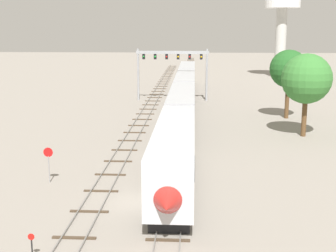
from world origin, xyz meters
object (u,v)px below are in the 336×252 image
passenger_train (184,97)px  signal_gantry (172,63)px  trackside_tree_mid (307,79)px  water_tower (282,6)px  trackside_tree_left (289,69)px  switch_stand (32,250)px  stop_sign (49,160)px

passenger_train → signal_gantry: bearing=99.5°
trackside_tree_mid → signal_gantry: bearing=122.2°
water_tower → trackside_tree_mid: bearing=-97.5°
passenger_train → trackside_tree_left: bearing=-5.6°
passenger_train → trackside_tree_mid: bearing=-41.1°
trackside_tree_left → water_tower: bearing=81.2°
signal_gantry → switch_stand: (-4.85, -55.66, -5.84)m
stop_sign → switch_stand: bearing=-76.9°
passenger_train → water_tower: water_tower is taller
trackside_tree_left → signal_gantry: bearing=137.5°
passenger_train → stop_sign: bearing=-108.6°
switch_stand → trackside_tree_mid: size_ratio=0.16×
water_tower → trackside_tree_left: 54.63m
water_tower → signal_gantry: bearing=-122.7°
signal_gantry → trackside_tree_left: (16.25, -14.88, 0.30)m
signal_gantry → stop_sign: bearing=-100.2°
water_tower → stop_sign: (-32.24, -81.33, -15.31)m
trackside_tree_left → passenger_train: bearing=174.4°
trackside_tree_mid → passenger_train: bearing=138.9°
stop_sign → trackside_tree_left: bearing=49.8°
passenger_train → switch_stand: passenger_train is taller
water_tower → passenger_train: bearing=-113.3°
signal_gantry → switch_stand: bearing=-95.0°
signal_gantry → stop_sign: 44.16m
water_tower → switch_stand: bearing=-107.4°
signal_gantry → trackside_tree_left: trackside_tree_left is taller
water_tower → trackside_tree_left: bearing=-98.8°
passenger_train → trackside_tree_left: size_ratio=8.66×
signal_gantry → switch_stand: size_ratio=8.29×
signal_gantry → water_tower: bearing=57.3°
trackside_tree_mid → trackside_tree_left: bearing=89.3°
passenger_train → signal_gantry: (-2.25, 13.51, 3.76)m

